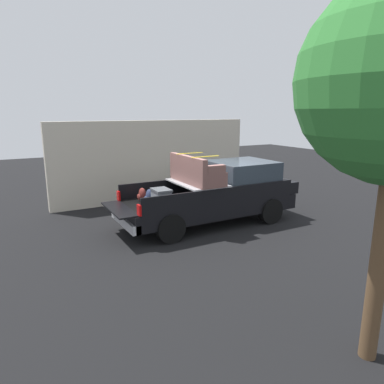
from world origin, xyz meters
The scene contains 4 objects.
ground_plane centered at (0.00, 0.00, 0.00)m, with size 40.00×40.00×0.00m, color black.
pickup_truck centered at (0.38, 0.00, 0.98)m, with size 6.05×2.07×2.23m.
building_facade centered at (-0.24, 3.82, 1.57)m, with size 8.10×0.36×3.15m, color beige.
trash_can centered at (3.05, 2.90, 0.50)m, with size 0.60×0.60×0.98m.
Camera 1 is at (-5.52, -8.99, 3.50)m, focal length 32.46 mm.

